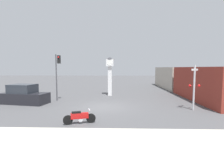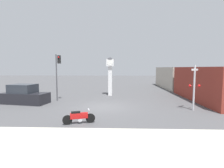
% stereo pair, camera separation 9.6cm
% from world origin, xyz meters
% --- Properties ---
extents(ground_plane, '(120.00, 120.00, 0.00)m').
position_xyz_m(ground_plane, '(0.00, 0.00, 0.00)').
color(ground_plane, '#4C4C4F').
extents(sidewalk_strip, '(36.00, 6.00, 0.10)m').
position_xyz_m(sidewalk_strip, '(0.00, -8.48, 0.05)').
color(sidewalk_strip, '#BCB7A8').
rests_on(sidewalk_strip, ground_plane).
extents(motorcycle, '(1.85, 0.72, 0.85)m').
position_xyz_m(motorcycle, '(-1.13, -4.48, 0.41)').
color(motorcycle, black).
rests_on(motorcycle, ground_plane).
extents(clock_tower, '(1.03, 1.03, 4.55)m').
position_xyz_m(clock_tower, '(0.21, 6.34, 3.01)').
color(clock_tower, white).
rests_on(clock_tower, ground_plane).
extents(freight_train, '(2.80, 22.18, 3.40)m').
position_xyz_m(freight_train, '(9.97, 9.13, 1.70)').
color(freight_train, maroon).
rests_on(freight_train, ground_plane).
extents(traffic_light, '(0.50, 0.35, 4.64)m').
position_xyz_m(traffic_light, '(-4.82, 2.65, 3.17)').
color(traffic_light, '#47474C').
rests_on(traffic_light, ground_plane).
extents(railroad_crossing_signal, '(0.90, 0.82, 3.52)m').
position_xyz_m(railroad_crossing_signal, '(7.07, -0.85, 1.93)').
color(railroad_crossing_signal, '#B7B7BC').
rests_on(railroad_crossing_signal, ground_plane).
extents(parked_car, '(4.45, 2.50, 1.80)m').
position_xyz_m(parked_car, '(-7.52, 1.24, 0.75)').
color(parked_car, black).
rests_on(parked_car, ground_plane).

